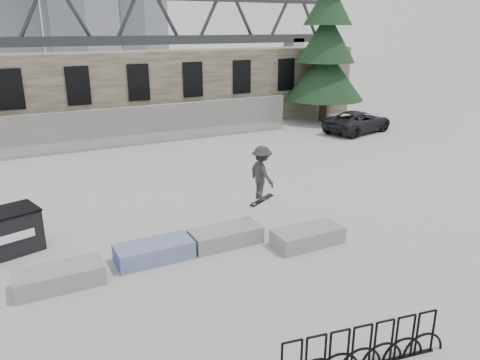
# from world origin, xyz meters

# --- Properties ---
(ground) EXTENTS (120.00, 120.00, 0.00)m
(ground) POSITION_xyz_m (0.00, 0.00, 0.00)
(ground) COLOR #ABABA6
(ground) RESTS_ON ground
(stone_wall) EXTENTS (36.00, 2.58, 4.50)m
(stone_wall) POSITION_xyz_m (0.00, 16.24, 2.26)
(stone_wall) COLOR brown
(stone_wall) RESTS_ON ground
(chainlink_fence) EXTENTS (22.06, 0.06, 2.02)m
(chainlink_fence) POSITION_xyz_m (-0.00, 12.50, 1.04)
(chainlink_fence) COLOR gray
(chainlink_fence) RESTS_ON ground
(planter_far_left) EXTENTS (2.00, 0.90, 0.48)m
(planter_far_left) POSITION_xyz_m (-3.13, -0.13, 0.26)
(planter_far_left) COLOR gray
(planter_far_left) RESTS_ON ground
(planter_center_left) EXTENTS (2.00, 0.90, 0.48)m
(planter_center_left) POSITION_xyz_m (-0.75, 0.11, 0.26)
(planter_center_left) COLOR #374BA5
(planter_center_left) RESTS_ON ground
(planter_center_right) EXTENTS (2.00, 0.90, 0.48)m
(planter_center_right) POSITION_xyz_m (1.32, 0.10, 0.26)
(planter_center_right) COLOR gray
(planter_center_right) RESTS_ON ground
(planter_offset) EXTENTS (2.00, 0.90, 0.48)m
(planter_offset) POSITION_xyz_m (3.36, -0.99, 0.26)
(planter_offset) COLOR gray
(planter_offset) RESTS_ON ground
(dumpster) EXTENTS (2.04, 1.56, 1.19)m
(dumpster) POSITION_xyz_m (-4.20, 2.34, 0.60)
(dumpster) COLOR black
(dumpster) RESTS_ON ground
(bike_rack) EXTENTS (3.55, 0.62, 0.90)m
(bike_rack) POSITION_xyz_m (1.26, -5.57, 0.44)
(bike_rack) COLOR black
(bike_rack) RESTS_ON ground
(spruce_tree) EXTENTS (4.94, 4.94, 11.50)m
(spruce_tree) POSITION_xyz_m (14.73, 13.48, 4.65)
(spruce_tree) COLOR #38281E
(spruce_tree) RESTS_ON ground
(truss_bridge) EXTENTS (70.00, 3.00, 9.80)m
(truss_bridge) POSITION_xyz_m (10.00, 55.00, 4.13)
(truss_bridge) COLOR #2D3033
(truss_bridge) RESTS_ON ground
(suv) EXTENTS (4.82, 3.02, 1.24)m
(suv) POSITION_xyz_m (14.45, 9.77, 0.62)
(suv) COLOR black
(suv) RESTS_ON ground
(skateboarder) EXTENTS (0.80, 1.08, 1.78)m
(skateboarder) POSITION_xyz_m (2.72, 0.53, 1.77)
(skateboarder) COLOR #2C2C2F
(skateboarder) RESTS_ON ground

